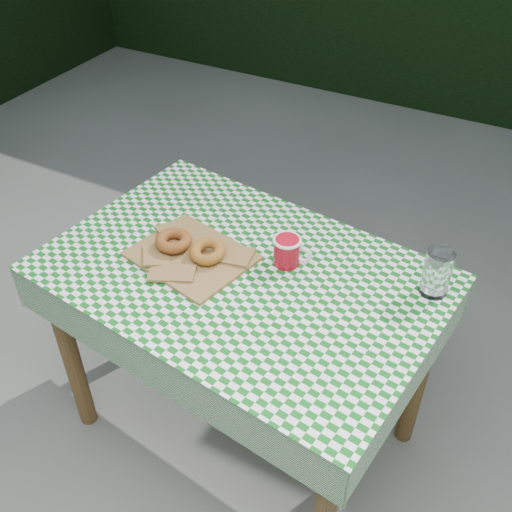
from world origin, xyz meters
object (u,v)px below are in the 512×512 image
Objects in this scene: table at (243,359)px; drinking_glass at (437,273)px; paper_bag at (192,255)px; coffee_mug at (287,251)px.

table is 0.70m from drinking_glass.
table is 8.07× the size of drinking_glass.
paper_bag is (-0.16, -0.01, 0.39)m from table.
table is 0.42m from paper_bag.
paper_bag reaches higher than table.
drinking_glass is at bearing 15.53° from paper_bag.
paper_bag is at bearing -167.91° from table.
paper_bag is 0.28m from coffee_mug.
coffee_mug is at bearing 51.88° from table.
coffee_mug reaches higher than paper_bag.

